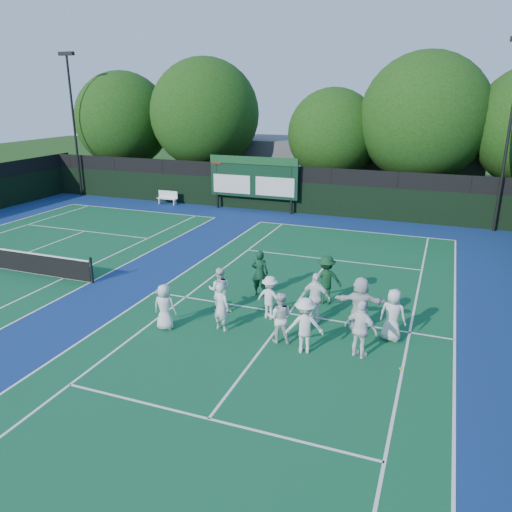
% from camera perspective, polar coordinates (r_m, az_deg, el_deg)
% --- Properties ---
extents(ground, '(120.00, 120.00, 0.00)m').
position_cam_1_polar(ground, '(16.89, 2.73, -7.94)').
color(ground, '#18390F').
rests_on(ground, ground).
extents(court_apron, '(34.00, 32.00, 0.01)m').
position_cam_1_polar(court_apron, '(20.17, -12.78, -3.89)').
color(court_apron, navy).
rests_on(court_apron, ground).
extents(near_court, '(11.05, 23.85, 0.01)m').
position_cam_1_polar(near_court, '(17.74, 3.75, -6.58)').
color(near_court, '#104F2C').
rests_on(near_court, ground).
extents(back_fence, '(34.00, 0.08, 3.00)m').
position_cam_1_polar(back_fence, '(32.81, 1.60, 7.52)').
color(back_fence, black).
rests_on(back_fence, ground).
extents(scoreboard, '(6.00, 0.21, 3.55)m').
position_cam_1_polar(scoreboard, '(32.63, -0.33, 8.95)').
color(scoreboard, black).
rests_on(scoreboard, ground).
extents(clubhouse, '(18.00, 6.00, 4.00)m').
position_cam_1_polar(clubhouse, '(39.38, 11.16, 9.93)').
color(clubhouse, '#56565B').
rests_on(clubhouse, ground).
extents(light_pole_left, '(1.20, 0.30, 10.12)m').
position_cam_1_polar(light_pole_left, '(39.59, -20.25, 15.49)').
color(light_pole_left, black).
rests_on(light_pole_left, ground).
extents(light_pole_right, '(1.20, 0.30, 10.12)m').
position_cam_1_polar(light_pole_right, '(30.28, 27.18, 14.13)').
color(light_pole_right, black).
rests_on(light_pole_right, ground).
extents(bench, '(1.47, 0.40, 0.93)m').
position_cam_1_polar(bench, '(35.49, -10.06, 6.65)').
color(bench, white).
rests_on(bench, ground).
extents(tree_a, '(7.34, 7.34, 9.06)m').
position_cam_1_polar(tree_a, '(41.66, -14.70, 14.56)').
color(tree_a, black).
rests_on(tree_a, ground).
extents(tree_b, '(7.93, 7.93, 9.91)m').
position_cam_1_polar(tree_b, '(37.97, -5.58, 15.55)').
color(tree_b, black).
rests_on(tree_b, ground).
extents(tree_c, '(6.07, 6.07, 7.80)m').
position_cam_1_polar(tree_c, '(34.89, 9.06, 13.33)').
color(tree_c, black).
rests_on(tree_c, ground).
extents(tree_d, '(8.08, 8.08, 9.94)m').
position_cam_1_polar(tree_d, '(34.08, 18.93, 14.33)').
color(tree_d, black).
rests_on(tree_d, ground).
extents(tennis_ball_0, '(0.07, 0.07, 0.07)m').
position_cam_1_polar(tennis_ball_0, '(17.85, -2.92, -6.32)').
color(tennis_ball_0, '#B6D318').
rests_on(tennis_ball_0, ground).
extents(tennis_ball_1, '(0.07, 0.07, 0.07)m').
position_cam_1_polar(tennis_ball_1, '(18.28, 4.06, -5.72)').
color(tennis_ball_1, '#B6D318').
rests_on(tennis_ball_1, ground).
extents(tennis_ball_3, '(0.07, 0.07, 0.07)m').
position_cam_1_polar(tennis_ball_3, '(19.55, -12.09, -4.47)').
color(tennis_ball_3, '#B6D318').
rests_on(tennis_ball_3, ground).
extents(tennis_ball_4, '(0.07, 0.07, 0.07)m').
position_cam_1_polar(tennis_ball_4, '(18.85, 1.82, -4.92)').
color(tennis_ball_4, '#B6D318').
rests_on(tennis_ball_4, ground).
extents(tennis_ball_5, '(0.07, 0.07, 0.07)m').
position_cam_1_polar(tennis_ball_5, '(14.96, 16.17, -12.24)').
color(tennis_ball_5, '#B6D318').
rests_on(tennis_ball_5, ground).
extents(player_front_0, '(0.81, 0.58, 1.55)m').
position_cam_1_polar(player_front_0, '(16.62, -10.40, -5.75)').
color(player_front_0, silver).
rests_on(player_front_0, ground).
extents(player_front_1, '(0.68, 0.53, 1.66)m').
position_cam_1_polar(player_front_1, '(16.26, -4.01, -5.80)').
color(player_front_1, silver).
rests_on(player_front_1, ground).
extents(player_front_2, '(0.91, 0.78, 1.64)m').
position_cam_1_polar(player_front_2, '(15.53, 2.71, -7.03)').
color(player_front_2, silver).
rests_on(player_front_2, ground).
extents(player_front_3, '(1.27, 0.96, 1.74)m').
position_cam_1_polar(player_front_3, '(14.97, 5.60, -7.90)').
color(player_front_3, white).
rests_on(player_front_3, ground).
extents(player_front_4, '(1.13, 0.75, 1.78)m').
position_cam_1_polar(player_front_4, '(14.94, 11.89, -8.19)').
color(player_front_4, white).
rests_on(player_front_4, ground).
extents(player_back_0, '(0.93, 0.81, 1.64)m').
position_cam_1_polar(player_back_0, '(17.65, -4.19, -3.86)').
color(player_back_0, white).
rests_on(player_back_0, ground).
extents(player_back_1, '(1.05, 0.68, 1.53)m').
position_cam_1_polar(player_back_1, '(17.10, 1.58, -4.76)').
color(player_back_1, white).
rests_on(player_back_1, ground).
extents(player_back_2, '(1.05, 0.50, 1.73)m').
position_cam_1_polar(player_back_2, '(16.94, 6.85, -4.75)').
color(player_back_2, white).
rests_on(player_back_2, ground).
extents(player_back_3, '(1.76, 0.79, 1.83)m').
position_cam_1_polar(player_back_3, '(16.61, 11.80, -5.33)').
color(player_back_3, silver).
rests_on(player_back_3, ground).
extents(player_back_4, '(0.92, 0.69, 1.70)m').
position_cam_1_polar(player_back_4, '(16.17, 15.36, -6.52)').
color(player_back_4, silver).
rests_on(player_back_4, ground).
extents(coach_left, '(0.71, 0.52, 1.79)m').
position_cam_1_polar(coach_left, '(18.97, 0.43, -1.96)').
color(coach_left, '#0E351F').
rests_on(coach_left, ground).
extents(coach_right, '(1.36, 1.11, 1.83)m').
position_cam_1_polar(coach_right, '(18.44, 8.00, -2.69)').
color(coach_right, '#103C1D').
rests_on(coach_right, ground).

